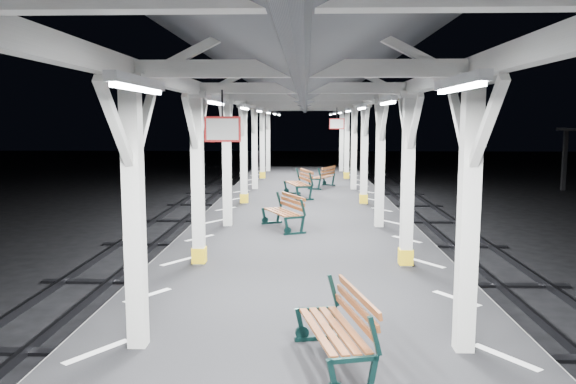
{
  "coord_description": "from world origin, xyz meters",
  "views": [
    {
      "loc": [
        0.07,
        -8.61,
        3.79
      ],
      "look_at": [
        -0.32,
        3.75,
        2.2
      ],
      "focal_mm": 35.0,
      "sensor_mm": 36.0,
      "label": 1
    }
  ],
  "objects_px": {
    "bench_mid": "(286,211)",
    "bench_far": "(301,183)",
    "bench_extra": "(324,176)",
    "bench_near": "(341,327)"
  },
  "relations": [
    {
      "from": "bench_near",
      "to": "bench_extra",
      "type": "xyz_separation_m",
      "value": [
        0.35,
        17.0,
        0.01
      ]
    },
    {
      "from": "bench_far",
      "to": "bench_extra",
      "type": "bearing_deg",
      "value": 56.06
    },
    {
      "from": "bench_far",
      "to": "bench_extra",
      "type": "xyz_separation_m",
      "value": [
        0.94,
        2.87,
        -0.05
      ]
    },
    {
      "from": "bench_near",
      "to": "bench_extra",
      "type": "distance_m",
      "value": 17.0
    },
    {
      "from": "bench_near",
      "to": "bench_far",
      "type": "relative_size",
      "value": 0.87
    },
    {
      "from": "bench_extra",
      "to": "bench_far",
      "type": "bearing_deg",
      "value": -84.66
    },
    {
      "from": "bench_mid",
      "to": "bench_far",
      "type": "distance_m",
      "value": 6.01
    },
    {
      "from": "bench_near",
      "to": "bench_far",
      "type": "xyz_separation_m",
      "value": [
        -0.59,
        14.13,
        0.06
      ]
    },
    {
      "from": "bench_mid",
      "to": "bench_far",
      "type": "height_order",
      "value": "bench_far"
    },
    {
      "from": "bench_near",
      "to": "bench_far",
      "type": "height_order",
      "value": "bench_far"
    }
  ]
}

